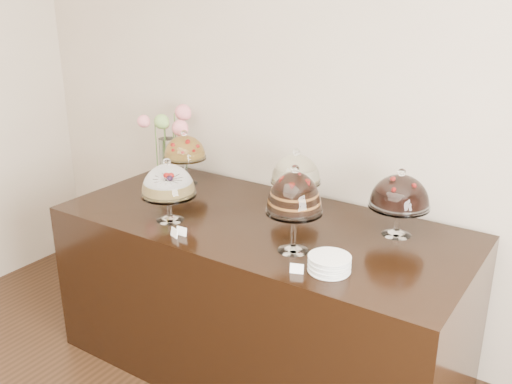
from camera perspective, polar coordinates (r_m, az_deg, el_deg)
The scene contains 12 objects.
wall_back at distance 3.19m, azimuth 10.57°, elevation 9.21°, with size 5.00×0.04×3.00m, color #C1B29C.
display_counter at distance 3.23m, azimuth 0.50°, elevation -10.28°, with size 2.20×1.00×0.90m, color black.
cake_stand_sugar_sponge at distance 3.01m, azimuth -8.78°, elevation 0.91°, with size 0.29×0.29×0.34m.
cake_stand_choco_layer at distance 2.61m, azimuth 3.86°, elevation -0.41°, with size 0.26×0.26×0.42m.
cake_stand_cheesecake at distance 3.14m, azimuth 4.02°, elevation 2.07°, with size 0.28×0.28×0.35m.
cake_stand_dark_choco at distance 2.88m, azimuth 14.19°, elevation -0.19°, with size 0.30×0.30×0.35m.
cake_stand_fruit_tart at distance 3.56m, azimuth -7.14°, elevation 4.20°, with size 0.27×0.27×0.34m.
flower_vase at distance 3.73m, azimuth -8.66°, elevation 5.57°, with size 0.29×0.31×0.46m.
plate_stack at distance 2.53m, azimuth 7.34°, elevation -7.14°, with size 0.18×0.18×0.07m.
price_card_left at distance 2.87m, azimuth -8.16°, elevation -4.05°, with size 0.06×0.01×0.04m, color white.
price_card_right at distance 2.50m, azimuth 4.10°, elevation -7.65°, with size 0.06×0.01×0.04m, color white.
price_card_extra at distance 2.88m, azimuth -7.46°, elevation -3.91°, with size 0.06×0.01×0.04m, color white.
Camera 1 is at (1.22, 0.11, 2.09)m, focal length 40.00 mm.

